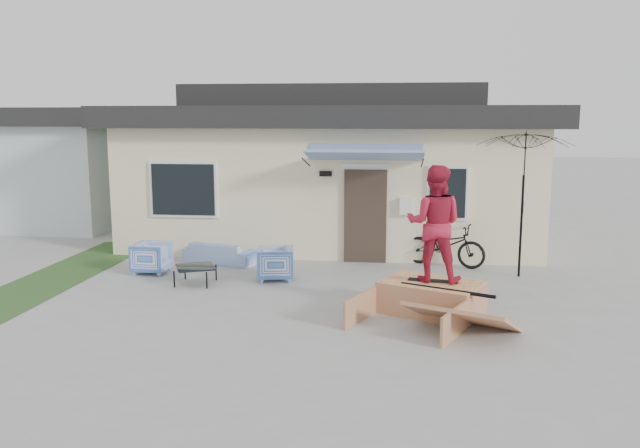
# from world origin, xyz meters

# --- Properties ---
(ground) EXTENTS (90.00, 90.00, 0.00)m
(ground) POSITION_xyz_m (0.00, 0.00, 0.00)
(ground) COLOR #969695
(ground) RESTS_ON ground
(grass_strip) EXTENTS (1.40, 8.00, 0.01)m
(grass_strip) POSITION_xyz_m (-5.20, 2.00, 0.00)
(grass_strip) COLOR #284B22
(grass_strip) RESTS_ON ground
(house) EXTENTS (10.80, 8.49, 4.10)m
(house) POSITION_xyz_m (0.00, 7.99, 1.94)
(house) COLOR beige
(house) RESTS_ON ground
(neighbor_house) EXTENTS (8.60, 7.60, 3.50)m
(neighbor_house) POSITION_xyz_m (-10.50, 10.00, 1.78)
(neighbor_house) COLOR silver
(neighbor_house) RESTS_ON ground
(loveseat) EXTENTS (1.69, 0.91, 0.64)m
(loveseat) POSITION_xyz_m (-2.23, 3.97, 0.32)
(loveseat) COLOR #2A59AD
(loveseat) RESTS_ON ground
(armchair_left) EXTENTS (0.67, 0.72, 0.72)m
(armchair_left) POSITION_xyz_m (-3.40, 2.89, 0.36)
(armchair_left) COLOR #2A59AD
(armchair_left) RESTS_ON ground
(armchair_right) EXTENTS (0.79, 0.82, 0.74)m
(armchair_right) POSITION_xyz_m (-0.72, 2.64, 0.37)
(armchair_right) COLOR #2A59AD
(armchair_right) RESTS_ON ground
(coffee_table) EXTENTS (0.96, 0.96, 0.36)m
(coffee_table) POSITION_xyz_m (-2.21, 2.12, 0.18)
(coffee_table) COLOR black
(coffee_table) RESTS_ON ground
(bicycle) EXTENTS (1.91, 1.21, 1.15)m
(bicycle) POSITION_xyz_m (2.77, 4.29, 0.58)
(bicycle) COLOR black
(bicycle) RESTS_ON ground
(patio_umbrella) EXTENTS (2.33, 2.24, 2.20)m
(patio_umbrella) POSITION_xyz_m (4.23, 3.51, 1.75)
(patio_umbrella) COLOR black
(patio_umbrella) RESTS_ON ground
(skate_ramp) EXTENTS (2.31, 2.57, 0.53)m
(skate_ramp) POSITION_xyz_m (2.31, 0.75, 0.26)
(skate_ramp) COLOR #A76F4C
(skate_ramp) RESTS_ON ground
(skateboard) EXTENTS (0.85, 0.35, 0.05)m
(skateboard) POSITION_xyz_m (2.33, 0.80, 0.55)
(skateboard) COLOR black
(skateboard) RESTS_ON skate_ramp
(skater) EXTENTS (1.05, 0.87, 1.94)m
(skater) POSITION_xyz_m (2.33, 0.80, 1.55)
(skater) COLOR #AC1C35
(skater) RESTS_ON skateboard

